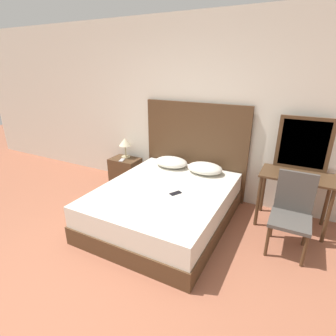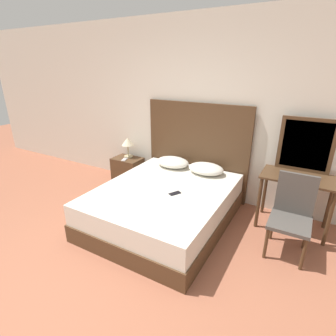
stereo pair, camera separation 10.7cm
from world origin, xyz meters
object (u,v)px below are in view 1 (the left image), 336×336
phone_on_bed (176,193)px  phone_on_nightstand (122,160)px  chair (292,209)px  nightstand (125,171)px  vanity_desk (296,185)px  table_lamp (125,143)px  bed (165,205)px

phone_on_bed → phone_on_nightstand: phone_on_bed is taller
phone_on_nightstand → chair: size_ratio=0.18×
nightstand → phone_on_nightstand: phone_on_nightstand is taller
phone_on_nightstand → vanity_desk: 2.74m
table_lamp → chair: 2.86m
phone_on_bed → vanity_desk: (1.32, 0.77, 0.09)m
phone_on_bed → nightstand: phone_on_bed is taller
bed → chair: chair is taller
nightstand → phone_on_nightstand: (0.01, -0.09, 0.24)m
chair → phone_on_bed: bearing=-168.2°
table_lamp → chair: bearing=-13.3°
bed → phone_on_nightstand: bearing=150.2°
phone_on_bed → phone_on_nightstand: (-1.42, 0.77, -0.04)m
phone_on_nightstand → chair: chair is taller
table_lamp → chair: chair is taller
phone_on_bed → phone_on_nightstand: size_ratio=1.01×
nightstand → table_lamp: 0.50m
phone_on_bed → chair: chair is taller
bed → nightstand: 1.46m
phone_on_bed → table_lamp: (-1.45, 0.93, 0.22)m
table_lamp → vanity_desk: (2.77, -0.16, -0.13)m
phone_on_bed → chair: (1.33, 0.28, -0.01)m
nightstand → chair: chair is taller
bed → table_lamp: table_lamp is taller
bed → chair: size_ratio=2.17×
nightstand → phone_on_nightstand: 0.25m
phone_on_bed → table_lamp: bearing=147.3°
bed → phone_on_nightstand: bed is taller
nightstand → table_lamp: (-0.03, 0.07, 0.49)m
vanity_desk → chair: (0.01, -0.49, -0.10)m
table_lamp → vanity_desk: table_lamp is taller
phone_on_nightstand → nightstand: bearing=94.2°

